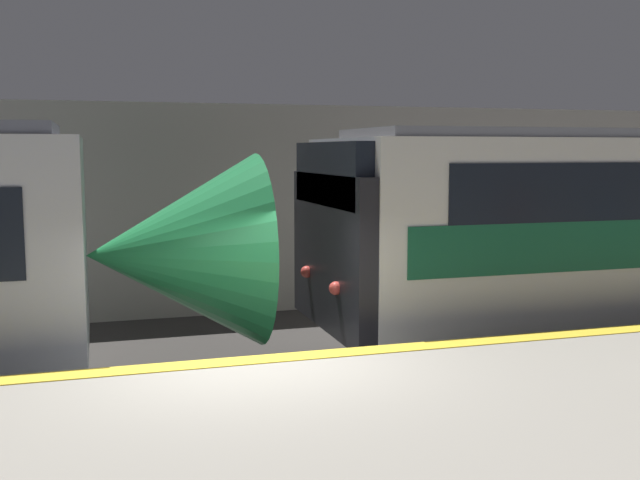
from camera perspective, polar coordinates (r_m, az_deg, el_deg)
The scene contains 2 objects.
ground_plane at distance 8.24m, azimuth -5.35°, elevation -16.18°, with size 120.00×120.00×0.00m, color #33302D.
station_rear_barrier at distance 14.60m, azimuth -10.98°, elevation 2.16°, with size 50.00×0.15×4.11m.
Camera 1 is at (-1.48, -7.44, 3.22)m, focal length 42.00 mm.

